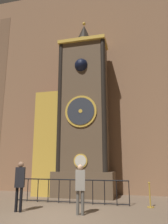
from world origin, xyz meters
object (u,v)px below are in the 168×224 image
at_px(clock_tower, 77,119).
at_px(visitor_far, 80,184).
at_px(visitor_near, 20,181).
at_px(stanchion_post, 150,199).

distance_m(clock_tower, visitor_far, 5.20).
bearing_deg(visitor_far, clock_tower, 95.34).
distance_m(clock_tower, visitor_near, 5.18).
bearing_deg(visitor_near, clock_tower, 55.19).
bearing_deg(clock_tower, visitor_far, -72.13).
bearing_deg(stanchion_post, visitor_far, -141.98).
relative_size(clock_tower, visitor_near, 5.76).
distance_m(clock_tower, stanchion_post, 5.72).
bearing_deg(stanchion_post, clock_tower, 151.15).
bearing_deg(visitor_near, stanchion_post, 2.73).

